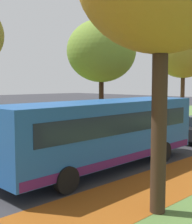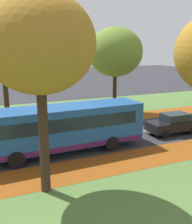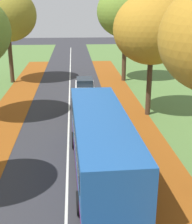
{
  "view_description": "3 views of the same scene",
  "coord_description": "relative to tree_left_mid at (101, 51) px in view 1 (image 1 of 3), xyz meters",
  "views": [
    {
      "loc": [
        11.06,
        1.88,
        3.76
      ],
      "look_at": [
        -0.43,
        13.01,
        2.27
      ],
      "focal_mm": 50.0,
      "sensor_mm": 36.0,
      "label": 1
    },
    {
      "loc": [
        17.17,
        6.98,
        6.43
      ],
      "look_at": [
        -0.25,
        14.59,
        1.93
      ],
      "focal_mm": 42.0,
      "sensor_mm": 36.0,
      "label": 2
    },
    {
      "loc": [
        0.42,
        -2.2,
        7.86
      ],
      "look_at": [
        1.62,
        14.22,
        2.22
      ],
      "focal_mm": 50.0,
      "sensor_mm": 36.0,
      "label": 3
    }
  ],
  "objects": [
    {
      "name": "tree_left_far",
      "position": [
        0.18,
        11.92,
        0.7
      ],
      "size": [
        5.94,
        5.94,
        9.63
      ],
      "color": "#422D1E",
      "rests_on": "ground"
    },
    {
      "name": "bus",
      "position": [
        8.0,
        -7.82,
        -4.54
      ],
      "size": [
        2.89,
        10.47,
        2.98
      ],
      "color": "#1E5199",
      "rests_on": "ground"
    },
    {
      "name": "leaf_litter_left",
      "position": [
        1.74,
        -5.32,
        -6.23
      ],
      "size": [
        2.8,
        60.0,
        0.0
      ],
      "primitive_type": "cube",
      "color": "#8C4714",
      "rests_on": "grass_verge_left"
    },
    {
      "name": "grass_verge_left",
      "position": [
        -2.86,
        0.68,
        -6.23
      ],
      "size": [
        12.0,
        90.0,
        0.01
      ],
      "primitive_type": "cube",
      "color": "#517538",
      "rests_on": "ground"
    },
    {
      "name": "tree_left_mid",
      "position": [
        0.0,
        0.0,
        0.0
      ],
      "size": [
        5.4,
        5.4,
        8.69
      ],
      "color": "black",
      "rests_on": "ground"
    },
    {
      "name": "road_centre_line",
      "position": [
        6.34,
        0.68,
        -6.23
      ],
      "size": [
        0.12,
        80.0,
        0.01
      ],
      "primitive_type": "cube",
      "color": "silver",
      "rests_on": "ground"
    }
  ]
}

